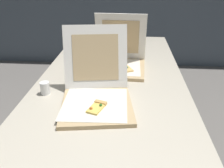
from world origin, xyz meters
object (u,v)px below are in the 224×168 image
(pizza_box_middle, at_px, (119,61))
(cup_white_far, at_px, (86,56))
(cup_white_near_center, at_px, (45,88))
(table, at_px, (111,87))
(pizza_box_front, at_px, (96,94))

(pizza_box_middle, bearing_deg, cup_white_far, 154.32)
(cup_white_near_center, relative_size, cup_white_far, 1.00)
(table, relative_size, pizza_box_front, 4.17)
(cup_white_far, bearing_deg, cup_white_near_center, -104.17)
(table, distance_m, pizza_box_front, 0.30)
(table, xyz_separation_m, cup_white_far, (-0.23, 0.37, 0.08))
(pizza_box_middle, distance_m, cup_white_far, 0.31)
(table, distance_m, cup_white_far, 0.44)
(table, height_order, cup_white_far, cup_white_far)
(pizza_box_middle, relative_size, cup_white_near_center, 5.22)
(pizza_box_front, xyz_separation_m, cup_white_far, (-0.17, 0.65, -0.02))
(table, xyz_separation_m, pizza_box_front, (-0.06, -0.28, 0.10))
(pizza_box_middle, bearing_deg, cup_white_near_center, -131.37)
(pizza_box_middle, height_order, cup_white_near_center, pizza_box_middle)
(table, relative_size, cup_white_far, 29.37)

